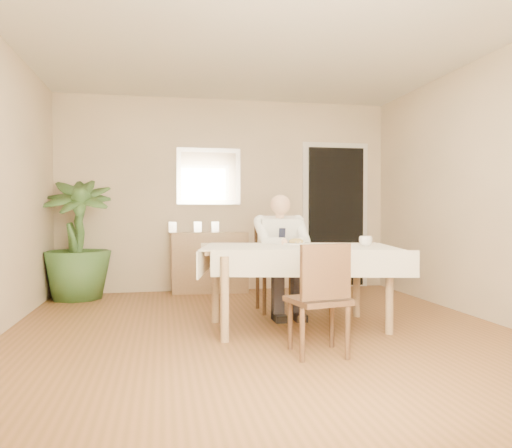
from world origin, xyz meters
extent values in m
plane|color=brown|center=(0.00, 0.00, 0.00)|extent=(5.00, 5.00, 0.00)
plane|color=silver|center=(0.00, 0.00, 2.60)|extent=(5.00, 5.00, 0.00)
cube|color=beige|center=(0.00, 2.50, 1.30)|extent=(4.50, 0.02, 2.60)
cube|color=beige|center=(0.00, -2.50, 1.30)|extent=(4.50, 0.02, 2.60)
cube|color=beige|center=(2.25, 0.00, 1.30)|extent=(0.02, 5.00, 2.60)
cube|color=white|center=(0.00, -2.48, 1.45)|extent=(1.34, 0.02, 1.44)
cube|color=white|center=(0.00, -2.46, 1.45)|extent=(1.18, 0.02, 1.28)
cube|color=white|center=(1.55, 2.48, 1.00)|extent=(0.96, 0.03, 2.10)
cube|color=black|center=(1.55, 2.45, 1.00)|extent=(0.80, 0.05, 1.95)
cube|color=silver|center=(-0.25, 2.48, 1.55)|extent=(0.86, 0.03, 0.76)
cube|color=white|center=(-0.25, 2.46, 1.55)|extent=(0.74, 0.02, 0.64)
cube|color=#997E53|center=(0.35, 0.11, 0.72)|extent=(1.75, 1.21, 0.04)
cube|color=beige|center=(0.35, 0.11, 0.75)|extent=(1.87, 1.33, 0.01)
cube|color=beige|center=(0.35, -0.39, 0.64)|extent=(1.67, 0.36, 0.22)
cube|color=beige|center=(0.35, 0.61, 0.64)|extent=(1.67, 0.36, 0.22)
cube|color=beige|center=(-0.50, 0.11, 0.64)|extent=(0.22, 0.98, 0.22)
cube|color=beige|center=(1.20, 0.11, 0.64)|extent=(0.22, 0.98, 0.22)
cylinder|color=#997E53|center=(-0.37, -0.26, 0.35)|extent=(0.07, 0.07, 0.70)
cylinder|color=#997E53|center=(1.07, -0.26, 0.35)|extent=(0.07, 0.07, 0.70)
cylinder|color=#997E53|center=(-0.37, 0.48, 0.35)|extent=(0.07, 0.07, 0.70)
cylinder|color=#997E53|center=(1.07, 0.48, 0.35)|extent=(0.07, 0.07, 0.70)
cube|color=#462B16|center=(0.35, 0.91, 0.45)|extent=(0.44, 0.44, 0.04)
cube|color=#462B16|center=(0.35, 1.11, 0.71)|extent=(0.44, 0.04, 0.44)
cylinder|color=#462B16|center=(0.16, 0.73, 0.21)|extent=(0.04, 0.04, 0.43)
cylinder|color=#462B16|center=(0.53, 0.73, 0.21)|extent=(0.04, 0.04, 0.43)
cylinder|color=#462B16|center=(0.16, 1.10, 0.21)|extent=(0.04, 0.04, 0.43)
cylinder|color=#462B16|center=(0.53, 1.10, 0.21)|extent=(0.04, 0.04, 0.43)
cube|color=#462B16|center=(0.27, -0.73, 0.40)|extent=(0.47, 0.47, 0.04)
cube|color=#462B16|center=(0.27, -0.91, 0.64)|extent=(0.39, 0.12, 0.39)
cylinder|color=#462B16|center=(0.10, -0.90, 0.19)|extent=(0.04, 0.04, 0.38)
cylinder|color=#462B16|center=(0.43, -0.90, 0.19)|extent=(0.04, 0.04, 0.38)
cylinder|color=#462B16|center=(0.10, -0.56, 0.19)|extent=(0.04, 0.04, 0.38)
cylinder|color=#462B16|center=(0.43, -0.56, 0.19)|extent=(0.04, 0.04, 0.38)
cube|color=white|center=(0.35, 0.87, 0.75)|extent=(0.42, 0.31, 0.55)
cube|color=black|center=(0.35, 0.75, 0.72)|extent=(0.06, 0.08, 0.36)
cylinder|color=tan|center=(0.35, 0.83, 1.03)|extent=(0.09, 0.09, 0.08)
sphere|color=tan|center=(0.35, 0.80, 1.14)|extent=(0.21, 0.21, 0.21)
cube|color=black|center=(0.25, 0.67, 0.52)|extent=(0.13, 0.42, 0.13)
cube|color=black|center=(0.45, 0.67, 0.52)|extent=(0.13, 0.42, 0.13)
cube|color=black|center=(0.25, 0.49, 0.23)|extent=(0.11, 0.12, 0.45)
cube|color=black|center=(0.45, 0.49, 0.23)|extent=(0.11, 0.12, 0.45)
cube|color=black|center=(0.25, 0.43, 0.04)|extent=(0.11, 0.26, 0.07)
cube|color=black|center=(0.45, 0.43, 0.04)|extent=(0.11, 0.26, 0.07)
cylinder|color=white|center=(0.39, 0.33, 0.76)|extent=(0.26, 0.26, 0.02)
ellipsoid|color=olive|center=(0.39, 0.33, 0.78)|extent=(0.14, 0.14, 0.06)
cylinder|color=silver|center=(0.43, 0.27, 0.78)|extent=(0.01, 0.13, 0.01)
cylinder|color=silver|center=(0.35, 0.27, 0.78)|extent=(0.01, 0.13, 0.01)
imported|color=white|center=(0.94, -0.04, 0.80)|extent=(0.14, 0.14, 0.09)
cube|color=#997E53|center=(-0.25, 2.32, 0.40)|extent=(1.01, 0.39, 0.80)
cube|color=silver|center=(-0.74, 2.36, 0.87)|extent=(0.10, 0.02, 0.14)
cube|color=silver|center=(-0.41, 2.38, 0.87)|extent=(0.10, 0.02, 0.14)
cube|color=silver|center=(-0.18, 2.35, 0.87)|extent=(0.10, 0.02, 0.14)
imported|color=#325323|center=(-1.90, 2.09, 0.74)|extent=(0.85, 0.85, 1.47)
camera|label=1|loc=(-0.87, -4.28, 1.06)|focal=35.00mm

